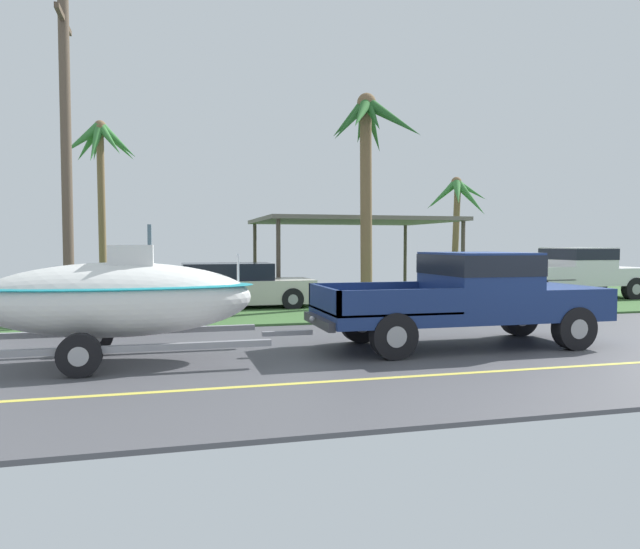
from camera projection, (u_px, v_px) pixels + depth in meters
The scene contains 11 objects.
ground at pixel (370, 304), 19.26m from camera, with size 36.00×22.00×0.11m.
pickup_truck_towing at pixel (476, 293), 11.29m from camera, with size 5.65×2.05×1.79m.
boat_on_trailer at pixel (116, 299), 9.63m from camera, with size 5.76×2.14×2.27m.
parked_pickup_background at pixel (576, 270), 20.75m from camera, with size 5.90×2.13×1.83m.
parked_sedan_near at pixel (233, 287), 17.71m from camera, with size 4.66×1.91×1.38m.
parked_sedan_far at pixel (113, 294), 15.02m from camera, with size 4.71×1.94×1.38m.
carport_awning at pixel (351, 222), 22.18m from camera, with size 7.06×5.63×2.90m.
palm_tree_near_left at pixel (368, 142), 17.88m from camera, with size 2.95×3.33×6.53m.
palm_tree_mid at pixel (457, 202), 26.57m from camera, with size 3.22×3.14×4.99m.
palm_tree_far_left at pixel (101, 156), 22.73m from camera, with size 2.97×2.78×6.72m.
utility_pole at pixel (66, 156), 13.55m from camera, with size 0.24×1.80×7.64m.
Camera 1 is at (-6.46, -9.76, 1.95)m, focal length 33.11 mm.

